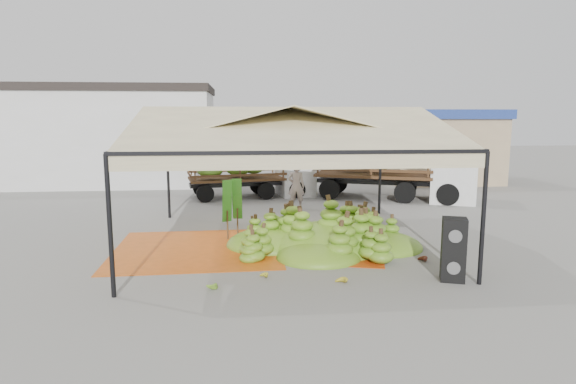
{
  "coord_description": "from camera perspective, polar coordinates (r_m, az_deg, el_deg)",
  "views": [
    {
      "loc": [
        -1.29,
        -13.92,
        3.74
      ],
      "look_at": [
        0.2,
        1.5,
        1.3
      ],
      "focal_mm": 30.0,
      "sensor_mm": 36.0,
      "label": 1
    }
  ],
  "objects": [
    {
      "name": "ground",
      "position": [
        14.47,
        -0.22,
        -6.03
      ],
      "size": [
        90.0,
        90.0,
        0.0
      ],
      "primitive_type": "plane",
      "color": "slate",
      "rests_on": "ground"
    },
    {
      "name": "truck_right",
      "position": [
        22.42,
        13.16,
        2.92
      ],
      "size": [
        7.35,
        4.75,
        2.39
      ],
      "rotation": [
        0.0,
        0.0,
        -0.37
      ],
      "color": "#4C3119",
      "rests_on": "ground"
    },
    {
      "name": "tarp_right",
      "position": [
        14.41,
        3.01,
        -6.08
      ],
      "size": [
        5.05,
        5.19,
        0.01
      ],
      "primitive_type": "cube",
      "rotation": [
        0.0,
        0.0,
        -0.26
      ],
      "color": "#DA6014",
      "rests_on": "ground"
    },
    {
      "name": "building_tan",
      "position": [
        29.24,
        17.28,
        5.29
      ],
      "size": [
        6.3,
        5.3,
        4.1
      ],
      "color": "tan",
      "rests_on": "ground"
    },
    {
      "name": "banana_heap",
      "position": [
        13.92,
        4.76,
        -3.99
      ],
      "size": [
        7.35,
        6.84,
        1.26
      ],
      "primitive_type": "ellipsoid",
      "rotation": [
        0.0,
        0.0,
        -0.43
      ],
      "color": "#53821B",
      "rests_on": "ground"
    },
    {
      "name": "hand_red_a",
      "position": [
        13.08,
        15.41,
        -7.52
      ],
      "size": [
        0.5,
        0.43,
        0.21
      ],
      "primitive_type": "ellipsoid",
      "rotation": [
        0.0,
        0.0,
        0.11
      ],
      "color": "#5D2015",
      "rests_on": "ground"
    },
    {
      "name": "truck_left",
      "position": [
        22.52,
        -3.71,
        2.51
      ],
      "size": [
        6.02,
        2.96,
        1.98
      ],
      "rotation": [
        0.0,
        0.0,
        0.18
      ],
      "color": "#4F361A",
      "rests_on": "ground"
    },
    {
      "name": "building_white",
      "position": [
        29.26,
        -22.98,
        6.24
      ],
      "size": [
        14.3,
        6.3,
        5.4
      ],
      "color": "silver",
      "rests_on": "ground"
    },
    {
      "name": "vendor",
      "position": [
        19.53,
        0.99,
        0.72
      ],
      "size": [
        0.76,
        0.58,
        1.89
      ],
      "primitive_type": "imported",
      "rotation": [
        0.0,
        0.0,
        2.94
      ],
      "color": "gray",
      "rests_on": "ground"
    },
    {
      "name": "canopy_tent",
      "position": [
        13.98,
        -0.23,
        7.15
      ],
      "size": [
        8.1,
        8.1,
        4.0
      ],
      "color": "black",
      "rests_on": "ground"
    },
    {
      "name": "banana_leaves",
      "position": [
        14.83,
        -6.97,
        -5.72
      ],
      "size": [
        0.96,
        1.36,
        3.7
      ],
      "primitive_type": null,
      "color": "#247820",
      "rests_on": "ground"
    },
    {
      "name": "hand_yellow_a",
      "position": [
        11.41,
        -3.14,
        -9.73
      ],
      "size": [
        0.47,
        0.43,
        0.17
      ],
      "primitive_type": "ellipsoid",
      "rotation": [
        0.0,
        0.0,
        0.36
      ],
      "color": "gold",
      "rests_on": "ground"
    },
    {
      "name": "hand_yellow_b",
      "position": [
        11.08,
        6.24,
        -10.31
      ],
      "size": [
        0.55,
        0.54,
        0.19
      ],
      "primitive_type": "ellipsoid",
      "rotation": [
        0.0,
        0.0,
        0.72
      ],
      "color": "#B29123",
      "rests_on": "ground"
    },
    {
      "name": "hanging_bunches",
      "position": [
        13.23,
        4.98,
        4.06
      ],
      "size": [
        1.74,
        0.24,
        0.2
      ],
      "color": "#597F1A",
      "rests_on": "ground"
    },
    {
      "name": "hand_green",
      "position": [
        10.87,
        -9.27,
        -10.73
      ],
      "size": [
        0.56,
        0.52,
        0.2
      ],
      "primitive_type": "ellipsoid",
      "rotation": [
        0.0,
        0.0,
        -0.47
      ],
      "color": "#537217",
      "rests_on": "ground"
    },
    {
      "name": "hand_red_b",
      "position": [
        13.9,
        13.7,
        -6.45
      ],
      "size": [
        0.53,
        0.45,
        0.22
      ],
      "primitive_type": "ellipsoid",
      "rotation": [
        0.0,
        0.0,
        0.13
      ],
      "color": "#602D16",
      "rests_on": "ground"
    },
    {
      "name": "tarp_left",
      "position": [
        14.04,
        -10.72,
        -6.63
      ],
      "size": [
        4.72,
        4.5,
        0.01
      ],
      "primitive_type": "cube",
      "rotation": [
        0.0,
        0.0,
        0.02
      ],
      "color": "#D25813",
      "rests_on": "ground"
    },
    {
      "name": "speaker_stack",
      "position": [
        11.68,
        19.02,
        -6.47
      ],
      "size": [
        0.65,
        0.61,
        1.47
      ],
      "rotation": [
        0.0,
        0.0,
        -0.34
      ],
      "color": "black",
      "rests_on": "ground"
    }
  ]
}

